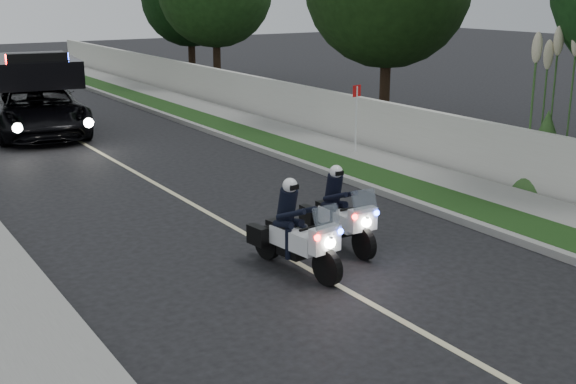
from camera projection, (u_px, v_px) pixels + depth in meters
name	position (u px, v px, depth m)	size (l,w,h in m)	color
ground	(385.00, 312.00, 11.02)	(120.00, 120.00, 0.00)	black
curb_right	(273.00, 153.00, 21.25)	(0.20, 60.00, 0.15)	gray
grass_verge	(293.00, 150.00, 21.61)	(1.20, 60.00, 0.16)	#193814
sidewalk_right	(329.00, 145.00, 22.28)	(1.40, 60.00, 0.16)	gray
property_wall	(356.00, 120.00, 22.61)	(0.22, 60.00, 1.50)	beige
lane_marking	(138.00, 174.00, 19.15)	(0.12, 50.00, 0.01)	#BFB78C
police_moto_left	(295.00, 271.00, 12.62)	(0.67, 1.91, 1.62)	silver
police_moto_right	(339.00, 247.00, 13.79)	(0.64, 1.83, 1.55)	silver
police_suv	(40.00, 134.00, 24.46)	(2.80, 6.04, 2.94)	black
sign_post	(355.00, 157.00, 21.08)	(0.33, 0.33, 2.13)	red
pampas_far	(541.00, 190.00, 17.64)	(1.51, 1.51, 4.33)	beige
tree_right_c	(383.00, 126.00, 25.77)	(5.64, 5.64, 9.40)	#183511
tree_right_d	(218.00, 88.00, 35.51)	(5.38, 5.38, 8.97)	#1E4316
tree_right_e	(193.00, 81.00, 38.23)	(4.91, 4.91, 8.18)	black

